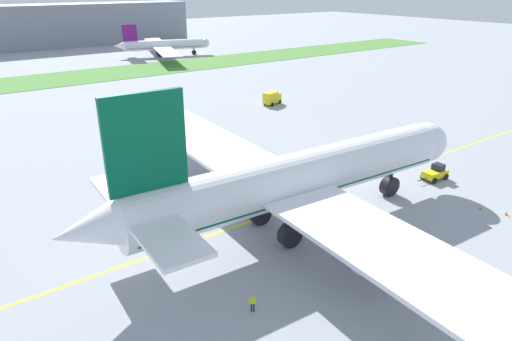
# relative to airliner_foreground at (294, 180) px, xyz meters

# --- Properties ---
(ground_plane) EXTENTS (600.00, 600.00, 0.00)m
(ground_plane) POSITION_rel_airliner_foreground_xyz_m (5.84, 1.71, -6.26)
(ground_plane) COLOR #9399A0
(ground_plane) RESTS_ON ground
(apron_taxi_line) EXTENTS (280.00, 0.36, 0.01)m
(apron_taxi_line) POSITION_rel_airliner_foreground_xyz_m (5.84, 4.16, -6.26)
(apron_taxi_line) COLOR yellow
(apron_taxi_line) RESTS_ON ground
(grass_median_strip) EXTENTS (320.00, 24.00, 0.10)m
(grass_median_strip) POSITION_rel_airliner_foreground_xyz_m (5.84, 109.69, -6.21)
(grass_median_strip) COLOR #4C8438
(grass_median_strip) RESTS_ON ground
(airliner_foreground) EXTENTS (51.98, 81.50, 18.46)m
(airliner_foreground) POSITION_rel_airliner_foreground_xyz_m (0.00, 0.00, 0.00)
(airliner_foreground) COLOR white
(airliner_foreground) RESTS_ON ground
(pushback_tug) EXTENTS (5.72, 2.48, 2.30)m
(pushback_tug) POSITION_rel_airliner_foreground_xyz_m (26.49, -1.28, -5.23)
(pushback_tug) COLOR yellow
(pushback_tug) RESTS_ON ground
(ground_crew_marshaller_front) EXTENTS (0.42, 0.53, 1.68)m
(ground_crew_marshaller_front) POSITION_rel_airliner_foreground_xyz_m (2.03, 3.66, -5.25)
(ground_crew_marshaller_front) COLOR black
(ground_crew_marshaller_front) RESTS_ON ground
(ground_crew_wingwalker_starboard) EXTENTS (0.53, 0.47, 1.76)m
(ground_crew_wingwalker_starboard) POSITION_rel_airliner_foreground_xyz_m (-12.49, -9.40, -5.19)
(ground_crew_wingwalker_starboard) COLOR black
(ground_crew_wingwalker_starboard) RESTS_ON ground
(traffic_cone_near_nose) EXTENTS (0.36, 0.36, 0.58)m
(traffic_cone_near_nose) POSITION_rel_airliner_foreground_xyz_m (23.91, -13.32, -5.98)
(traffic_cone_near_nose) COLOR #F2590C
(traffic_cone_near_nose) RESTS_ON ground
(traffic_cone_port_wing) EXTENTS (0.36, 0.36, 0.58)m
(traffic_cone_port_wing) POSITION_rel_airliner_foreground_xyz_m (22.75, -10.56, -5.98)
(traffic_cone_port_wing) COLOR #F2590C
(traffic_cone_port_wing) RESTS_ON ground
(service_truck_fuel_bowser) EXTENTS (5.26, 3.59, 2.99)m
(service_truck_fuel_bowser) POSITION_rel_airliner_foreground_xyz_m (34.18, 48.21, -4.65)
(service_truck_fuel_bowser) COLOR yellow
(service_truck_fuel_bowser) RESTS_ON ground
(parked_airliner_far_right) EXTENTS (35.99, 57.88, 12.28)m
(parked_airliner_far_right) POSITION_rel_airliner_foreground_xyz_m (46.32, 133.58, -2.10)
(parked_airliner_far_right) COLOR white
(parked_airliner_far_right) RESTS_ON ground
(terminal_building) EXTENTS (101.67, 20.00, 18.00)m
(terminal_building) POSITION_rel_airliner_foreground_xyz_m (29.62, 188.35, 2.74)
(terminal_building) COLOR gray
(terminal_building) RESTS_ON ground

